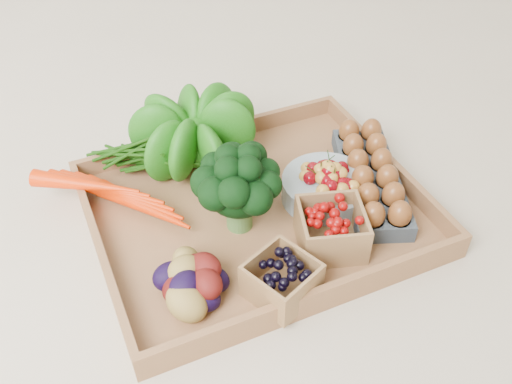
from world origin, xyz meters
name	(u,v)px	position (x,y,z in m)	size (l,w,h in m)	color
ground	(256,217)	(0.00, 0.00, 0.00)	(4.00, 4.00, 0.00)	beige
tray	(256,214)	(0.00, 0.00, 0.01)	(0.55, 0.45, 0.01)	#91623C
carrots	(124,197)	(-0.20, 0.10, 0.04)	(0.21, 0.15, 0.05)	#EB2D01
lettuce	(196,127)	(-0.04, 0.17, 0.09)	(0.16, 0.16, 0.16)	#174D0C
broccoli	(239,200)	(-0.04, -0.02, 0.07)	(0.15, 0.15, 0.11)	black
cherry_bowl	(326,189)	(0.13, -0.02, 0.04)	(0.16, 0.16, 0.04)	#8C9EA5
egg_carton	(370,181)	(0.21, -0.03, 0.03)	(0.10, 0.28, 0.03)	#3A434A
potatoes	(196,276)	(-0.15, -0.13, 0.06)	(0.14, 0.14, 0.08)	#450D0B
punnet_blackberry	(282,280)	(-0.04, -0.18, 0.05)	(0.09, 0.09, 0.06)	black
punnet_raspberry	(331,229)	(0.08, -0.12, 0.05)	(0.10, 0.10, 0.07)	#750605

